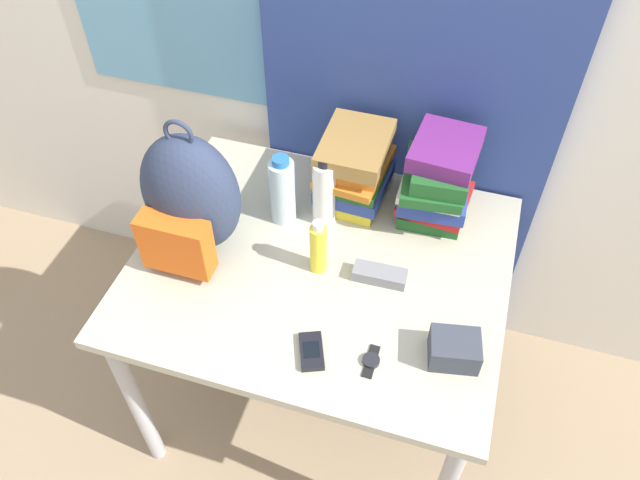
{
  "coord_description": "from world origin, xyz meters",
  "views": [
    {
      "loc": [
        0.34,
        -0.66,
        2.13
      ],
      "look_at": [
        0.0,
        0.44,
        0.86
      ],
      "focal_mm": 35.0,
      "sensor_mm": 36.0,
      "label": 1
    }
  ],
  "objects_px": {
    "sunscreen_bottle": "(319,248)",
    "sunglasses_case": "(380,275)",
    "backpack": "(190,199)",
    "wristwatch": "(371,361)",
    "cell_phone": "(311,351)",
    "camera_pouch": "(454,349)",
    "book_stack_left": "(355,169)",
    "sports_bottle": "(324,191)",
    "book_stack_center": "(437,180)",
    "water_bottle": "(282,190)"
  },
  "relations": [
    {
      "from": "sunscreen_bottle",
      "to": "sunglasses_case",
      "type": "xyz_separation_m",
      "value": [
        0.17,
        0.01,
        -0.07
      ]
    },
    {
      "from": "backpack",
      "to": "wristwatch",
      "type": "bearing_deg",
      "value": -22.29
    },
    {
      "from": "cell_phone",
      "to": "backpack",
      "type": "bearing_deg",
      "value": 149.03
    },
    {
      "from": "cell_phone",
      "to": "camera_pouch",
      "type": "relative_size",
      "value": 0.88
    },
    {
      "from": "book_stack_left",
      "to": "sunscreen_bottle",
      "type": "height_order",
      "value": "book_stack_left"
    },
    {
      "from": "backpack",
      "to": "sports_bottle",
      "type": "relative_size",
      "value": 1.85
    },
    {
      "from": "cell_phone",
      "to": "camera_pouch",
      "type": "distance_m",
      "value": 0.36
    },
    {
      "from": "book_stack_center",
      "to": "water_bottle",
      "type": "xyz_separation_m",
      "value": [
        -0.43,
        -0.15,
        -0.03
      ]
    },
    {
      "from": "sunscreen_bottle",
      "to": "cell_phone",
      "type": "relative_size",
      "value": 1.5
    },
    {
      "from": "cell_phone",
      "to": "sunglasses_case",
      "type": "bearing_deg",
      "value": 69.21
    },
    {
      "from": "camera_pouch",
      "to": "wristwatch",
      "type": "bearing_deg",
      "value": -159.21
    },
    {
      "from": "camera_pouch",
      "to": "book_stack_center",
      "type": "bearing_deg",
      "value": 106.29
    },
    {
      "from": "sports_bottle",
      "to": "book_stack_center",
      "type": "bearing_deg",
      "value": 20.63
    },
    {
      "from": "camera_pouch",
      "to": "wristwatch",
      "type": "relative_size",
      "value": 1.44
    },
    {
      "from": "sports_bottle",
      "to": "sunglasses_case",
      "type": "distance_m",
      "value": 0.3
    },
    {
      "from": "sunglasses_case",
      "to": "camera_pouch",
      "type": "bearing_deg",
      "value": -39.22
    },
    {
      "from": "sunscreen_bottle",
      "to": "wristwatch",
      "type": "relative_size",
      "value": 1.9
    },
    {
      "from": "water_bottle",
      "to": "book_stack_left",
      "type": "bearing_deg",
      "value": 37.89
    },
    {
      "from": "sunscreen_bottle",
      "to": "camera_pouch",
      "type": "distance_m",
      "value": 0.45
    },
    {
      "from": "book_stack_center",
      "to": "camera_pouch",
      "type": "height_order",
      "value": "book_stack_center"
    },
    {
      "from": "sports_bottle",
      "to": "sunglasses_case",
      "type": "height_order",
      "value": "sports_bottle"
    },
    {
      "from": "water_bottle",
      "to": "sunglasses_case",
      "type": "relative_size",
      "value": 1.56
    },
    {
      "from": "backpack",
      "to": "water_bottle",
      "type": "xyz_separation_m",
      "value": [
        0.2,
        0.18,
        -0.07
      ]
    },
    {
      "from": "book_stack_center",
      "to": "camera_pouch",
      "type": "xyz_separation_m",
      "value": [
        0.14,
        -0.49,
        -0.1
      ]
    },
    {
      "from": "water_bottle",
      "to": "cell_phone",
      "type": "xyz_separation_m",
      "value": [
        0.23,
        -0.44,
        -0.1
      ]
    },
    {
      "from": "sunglasses_case",
      "to": "wristwatch",
      "type": "xyz_separation_m",
      "value": [
        0.04,
        -0.27,
        -0.01
      ]
    },
    {
      "from": "sunglasses_case",
      "to": "camera_pouch",
      "type": "xyz_separation_m",
      "value": [
        0.24,
        -0.19,
        0.02
      ]
    },
    {
      "from": "cell_phone",
      "to": "sunglasses_case",
      "type": "xyz_separation_m",
      "value": [
        0.11,
        0.29,
        0.01
      ]
    },
    {
      "from": "sports_bottle",
      "to": "sunscreen_bottle",
      "type": "xyz_separation_m",
      "value": [
        0.04,
        -0.19,
        -0.03
      ]
    },
    {
      "from": "camera_pouch",
      "to": "sports_bottle",
      "type": "bearing_deg",
      "value": 140.34
    },
    {
      "from": "sunglasses_case",
      "to": "camera_pouch",
      "type": "distance_m",
      "value": 0.31
    },
    {
      "from": "book_stack_center",
      "to": "wristwatch",
      "type": "relative_size",
      "value": 2.87
    },
    {
      "from": "book_stack_center",
      "to": "sports_bottle",
      "type": "height_order",
      "value": "book_stack_center"
    },
    {
      "from": "sunscreen_bottle",
      "to": "sunglasses_case",
      "type": "bearing_deg",
      "value": 3.5
    },
    {
      "from": "book_stack_left",
      "to": "cell_phone",
      "type": "xyz_separation_m",
      "value": [
        0.04,
        -0.58,
        -0.12
      ]
    },
    {
      "from": "cell_phone",
      "to": "camera_pouch",
      "type": "bearing_deg",
      "value": 15.13
    },
    {
      "from": "sunscreen_bottle",
      "to": "water_bottle",
      "type": "bearing_deg",
      "value": 135.16
    },
    {
      "from": "camera_pouch",
      "to": "book_stack_left",
      "type": "bearing_deg",
      "value": 128.68
    },
    {
      "from": "backpack",
      "to": "book_stack_left",
      "type": "height_order",
      "value": "backpack"
    },
    {
      "from": "book_stack_center",
      "to": "water_bottle",
      "type": "distance_m",
      "value": 0.45
    },
    {
      "from": "book_stack_center",
      "to": "sunscreen_bottle",
      "type": "relative_size",
      "value": 1.51
    },
    {
      "from": "book_stack_left",
      "to": "sunscreen_bottle",
      "type": "xyz_separation_m",
      "value": [
        -0.02,
        -0.3,
        -0.04
      ]
    },
    {
      "from": "sunscreen_bottle",
      "to": "sunglasses_case",
      "type": "relative_size",
      "value": 1.21
    },
    {
      "from": "book_stack_left",
      "to": "cell_phone",
      "type": "relative_size",
      "value": 2.22
    },
    {
      "from": "sports_bottle",
      "to": "cell_phone",
      "type": "xyz_separation_m",
      "value": [
        0.11,
        -0.47,
        -0.1
      ]
    },
    {
      "from": "sunscreen_bottle",
      "to": "camera_pouch",
      "type": "relative_size",
      "value": 1.32
    },
    {
      "from": "backpack",
      "to": "book_stack_center",
      "type": "bearing_deg",
      "value": 27.43
    },
    {
      "from": "book_stack_center",
      "to": "sunglasses_case",
      "type": "height_order",
      "value": "book_stack_center"
    },
    {
      "from": "water_bottle",
      "to": "camera_pouch",
      "type": "distance_m",
      "value": 0.67
    },
    {
      "from": "sports_bottle",
      "to": "camera_pouch",
      "type": "distance_m",
      "value": 0.59
    }
  ]
}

